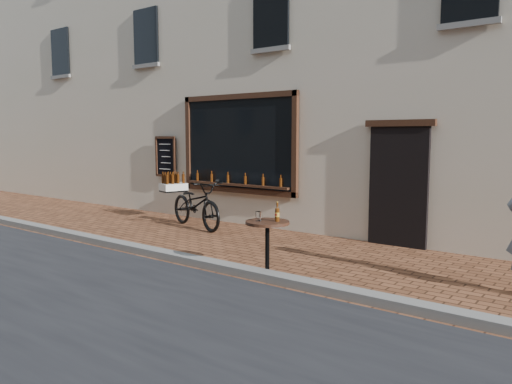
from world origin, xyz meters
The scene contains 5 objects.
ground centered at (0.00, 0.00, 0.00)m, with size 90.00×90.00×0.00m, color brown.
kerb centered at (0.00, 0.20, 0.06)m, with size 90.00×0.25×0.12m, color slate.
shop_building centered at (0.00, 6.50, 5.00)m, with size 28.00×6.20×10.00m.
cargo_bicycle centered at (-2.38, 2.53, 0.54)m, with size 2.39×1.28×1.13m.
bistro_table centered at (1.20, 0.35, 0.58)m, with size 0.64×0.64×1.09m.
Camera 1 is at (5.36, -5.34, 2.03)m, focal length 35.00 mm.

